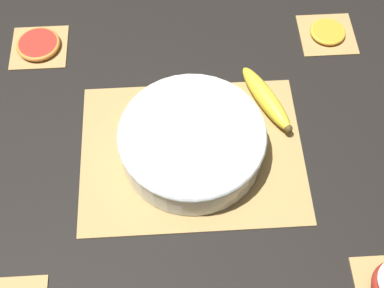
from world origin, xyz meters
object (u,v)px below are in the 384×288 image
(orange_slice_whole, at_px, (328,32))
(grapefruit_slice, at_px, (38,44))
(fruit_salad_bowl, at_px, (192,141))
(whole_banana, at_px, (266,99))

(orange_slice_whole, bearing_deg, grapefruit_slice, 0.00)
(fruit_salad_bowl, height_order, whole_banana, fruit_salad_bowl)
(orange_slice_whole, height_order, grapefruit_slice, grapefruit_slice)
(whole_banana, xyz_separation_m, orange_slice_whole, (-0.17, -0.19, -0.01))
(fruit_salad_bowl, relative_size, orange_slice_whole, 3.52)
(fruit_salad_bowl, relative_size, grapefruit_slice, 2.89)
(grapefruit_slice, bearing_deg, orange_slice_whole, 180.00)
(fruit_salad_bowl, distance_m, whole_banana, 0.19)
(whole_banana, bearing_deg, grapefruit_slice, -21.15)
(fruit_salad_bowl, bearing_deg, grapefruit_slice, -41.93)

